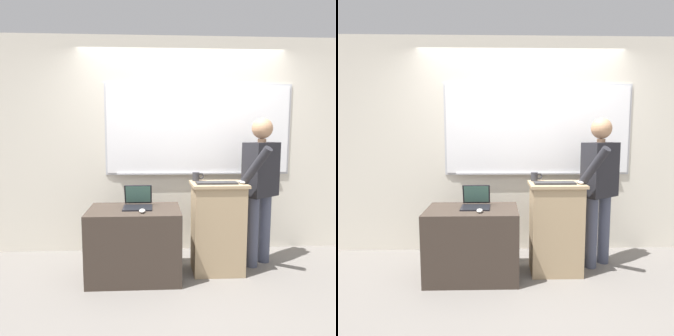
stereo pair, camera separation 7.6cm
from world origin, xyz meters
The scene contains 10 objects.
ground_plane centered at (0.00, 0.00, 0.00)m, with size 30.00×30.00×0.00m, color slate.
back_wall centered at (0.01, 1.23, 1.33)m, with size 6.40×0.17×2.64m.
lectern_podium centered at (0.33, 0.53, 0.49)m, with size 0.57×0.41×0.97m.
side_desk centered at (-0.55, 0.44, 0.36)m, with size 0.93×0.57×0.72m.
person_presenter centered at (0.84, 0.68, 0.95)m, with size 0.56×0.69×1.65m.
laptop centered at (-0.52, 0.53, 0.78)m, with size 0.30×0.30×0.22m.
wireless_keyboard centered at (0.30, 0.48, 0.98)m, with size 0.42×0.13×0.02m.
computer_mouse_by_laptop centered at (-0.46, 0.30, 0.74)m, with size 0.06×0.10×0.03m.
computer_mouse_by_keyboard centered at (0.57, 0.47, 0.99)m, with size 0.06×0.10×0.03m.
coffee_mug centered at (0.12, 0.67, 1.02)m, with size 0.13×0.08×0.10m.
Camera 1 is at (-0.35, -2.54, 1.50)m, focal length 32.00 mm.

